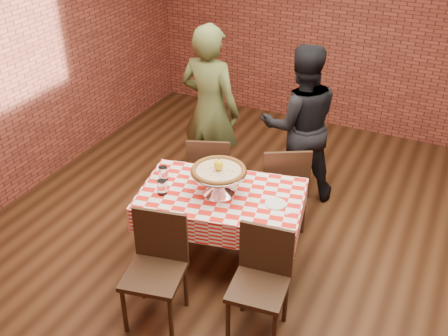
{
  "coord_description": "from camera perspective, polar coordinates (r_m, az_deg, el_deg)",
  "views": [
    {
      "loc": [
        1.35,
        -3.55,
        3.25
      ],
      "look_at": [
        -0.33,
        -0.12,
        0.95
      ],
      "focal_mm": 42.73,
      "sensor_mm": 36.0,
      "label": 1
    }
  ],
  "objects": [
    {
      "name": "pizza_stand",
      "position": [
        4.42,
        -0.57,
        -1.55
      ],
      "size": [
        0.57,
        0.57,
        0.21
      ],
      "primitive_type": null,
      "rotation": [
        0.0,
        0.0,
        0.22
      ],
      "color": "silver",
      "rests_on": "tablecloth"
    },
    {
      "name": "tablecloth",
      "position": [
        4.55,
        -0.27,
        -3.93
      ],
      "size": [
        1.53,
        1.11,
        0.23
      ],
      "primitive_type": null,
      "rotation": [
        0.0,
        0.0,
        0.2
      ],
      "color": "red",
      "rests_on": "table"
    },
    {
      "name": "water_glass_left",
      "position": [
        4.47,
        -6.65,
        -2.06
      ],
      "size": [
        0.09,
        0.09,
        0.13
      ],
      "primitive_type": "cylinder",
      "rotation": [
        0.0,
        0.0,
        0.2
      ],
      "color": "white",
      "rests_on": "tablecloth"
    },
    {
      "name": "chair_near_left",
      "position": [
        4.17,
        -7.52,
        -11.25
      ],
      "size": [
        0.52,
        0.52,
        0.92
      ],
      "primitive_type": null,
      "rotation": [
        0.0,
        0.0,
        0.21
      ],
      "color": "#362315",
      "rests_on": "ground"
    },
    {
      "name": "condiment_caddy",
      "position": [
        4.67,
        1.27,
        -0.24
      ],
      "size": [
        0.1,
        0.08,
        0.13
      ],
      "primitive_type": "cube",
      "rotation": [
        0.0,
        0.0,
        0.03
      ],
      "color": "silver",
      "rests_on": "tablecloth"
    },
    {
      "name": "sweetener_packet_a",
      "position": [
        4.28,
        6.82,
        -4.78
      ],
      "size": [
        0.06,
        0.06,
        0.0
      ],
      "primitive_type": "cube",
      "rotation": [
        0.0,
        0.0,
        0.91
      ],
      "color": "white",
      "rests_on": "tablecloth"
    },
    {
      "name": "sweetener_packet_b",
      "position": [
        4.3,
        7.62,
        -4.59
      ],
      "size": [
        0.05,
        0.04,
        0.0
      ],
      "primitive_type": "cube",
      "rotation": [
        0.0,
        0.0,
        -0.1
      ],
      "color": "white",
      "rests_on": "tablecloth"
    },
    {
      "name": "ground",
      "position": [
        5.0,
        4.03,
        -9.57
      ],
      "size": [
        6.0,
        6.0,
        0.0
      ],
      "primitive_type": "plane",
      "color": "black",
      "rests_on": "ground"
    },
    {
      "name": "pizza",
      "position": [
        4.37,
        -0.57,
        -0.31
      ],
      "size": [
        0.54,
        0.54,
        0.03
      ],
      "primitive_type": "cylinder",
      "rotation": [
        0.0,
        0.0,
        0.22
      ],
      "color": "#CCBB8F",
      "rests_on": "pizza_stand"
    },
    {
      "name": "table",
      "position": [
        4.7,
        -0.26,
        -6.59
      ],
      "size": [
        1.49,
        1.07,
        0.75
      ],
      "primitive_type": "cube",
      "rotation": [
        0.0,
        0.0,
        0.2
      ],
      "color": "#362315",
      "rests_on": "ground"
    },
    {
      "name": "water_glass_right",
      "position": [
        4.65,
        -6.5,
        -0.59
      ],
      "size": [
        0.09,
        0.09,
        0.13
      ],
      "primitive_type": "cylinder",
      "rotation": [
        0.0,
        0.0,
        0.2
      ],
      "color": "white",
      "rests_on": "tablecloth"
    },
    {
      "name": "chair_far_right",
      "position": [
        5.19,
        6.24,
        -1.64
      ],
      "size": [
        0.6,
        0.6,
        0.92
      ],
      "primitive_type": null,
      "rotation": [
        0.0,
        0.0,
        3.66
      ],
      "color": "#362315",
      "rests_on": "ground"
    },
    {
      "name": "chair_far_left",
      "position": [
        5.36,
        -1.45,
        -0.44
      ],
      "size": [
        0.54,
        0.54,
        0.9
      ],
      "primitive_type": null,
      "rotation": [
        0.0,
        0.0,
        3.51
      ],
      "color": "#362315",
      "rests_on": "ground"
    },
    {
      "name": "lemon",
      "position": [
        4.34,
        -0.58,
        0.31
      ],
      "size": [
        0.09,
        0.09,
        0.1
      ],
      "primitive_type": "ellipsoid",
      "rotation": [
        0.0,
        0.0,
        0.22
      ],
      "color": "yellow",
      "rests_on": "pizza"
    },
    {
      "name": "back_wall",
      "position": [
        6.93,
        14.37,
        15.08
      ],
      "size": [
        5.5,
        0.0,
        5.5
      ],
      "primitive_type": "plane",
      "rotation": [
        1.57,
        0.0,
        0.0
      ],
      "color": "brown",
      "rests_on": "ground"
    },
    {
      "name": "chair_near_right",
      "position": [
        4.05,
        3.69,
        -12.79
      ],
      "size": [
        0.46,
        0.46,
        0.89
      ],
      "primitive_type": null,
      "rotation": [
        0.0,
        0.0,
        0.12
      ],
      "color": "#362315",
      "rests_on": "ground"
    },
    {
      "name": "diner_olive",
      "position": [
        5.57,
        -1.52,
        6.22
      ],
      "size": [
        0.69,
        0.48,
        1.82
      ],
      "primitive_type": "imported",
      "rotation": [
        0.0,
        0.0,
        3.08
      ],
      "color": "#464F28",
      "rests_on": "ground"
    },
    {
      "name": "side_plate",
      "position": [
        4.36,
        5.52,
        -3.84
      ],
      "size": [
        0.21,
        0.21,
        0.01
      ],
      "primitive_type": "cylinder",
      "rotation": [
        0.0,
        0.0,
        0.2
      ],
      "color": "white",
      "rests_on": "tablecloth"
    },
    {
      "name": "diner_black",
      "position": [
        5.48,
        8.14,
        4.64
      ],
      "size": [
        1.02,
        0.96,
        1.68
      ],
      "primitive_type": "imported",
      "rotation": [
        0.0,
        0.0,
        3.66
      ],
      "color": "black",
      "rests_on": "ground"
    }
  ]
}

